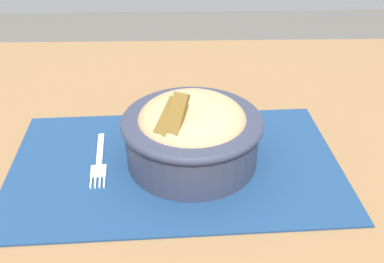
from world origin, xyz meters
name	(u,v)px	position (x,y,z in m)	size (l,w,h in m)	color
table	(160,194)	(0.00, 0.00, 0.66)	(1.39, 0.99, 0.72)	olive
placemat	(175,164)	(-0.03, 0.01, 0.72)	(0.48, 0.29, 0.00)	navy
bowl	(192,131)	(-0.05, 0.00, 0.77)	(0.20, 0.20, 0.13)	#2D3347
fork	(99,162)	(0.09, 0.00, 0.72)	(0.03, 0.13, 0.00)	silver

